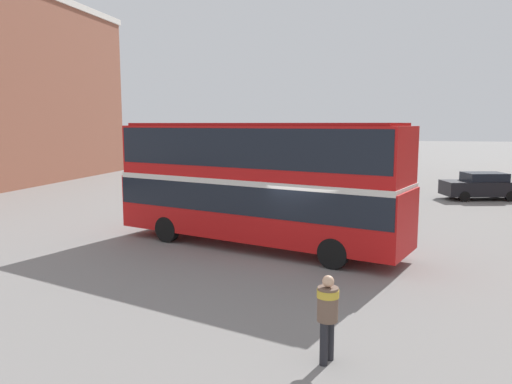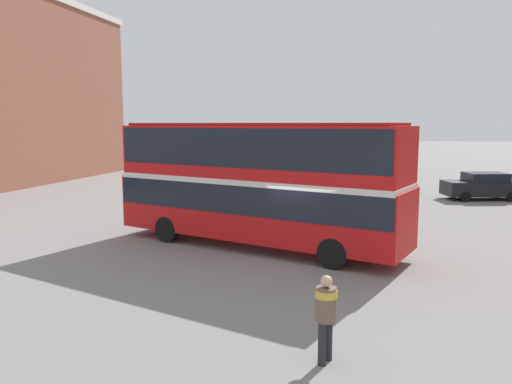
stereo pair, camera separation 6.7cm
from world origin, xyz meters
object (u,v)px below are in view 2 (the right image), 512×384
(double_decker_bus, at_px, (256,177))
(parked_car_kerb_far, at_px, (352,182))
(pedestrian_foreground, at_px, (326,310))
(parked_car_kerb_near, at_px, (483,186))

(double_decker_bus, bearing_deg, parked_car_kerb_far, 97.28)
(pedestrian_foreground, relative_size, parked_car_kerb_near, 0.36)
(double_decker_bus, relative_size, parked_car_kerb_far, 2.54)
(double_decker_bus, height_order, pedestrian_foreground, double_decker_bus)
(parked_car_kerb_near, distance_m, parked_car_kerb_far, 7.66)
(double_decker_bus, xyz_separation_m, parked_car_kerb_far, (2.95, 14.40, -1.75))
(double_decker_bus, distance_m, parked_car_kerb_far, 14.80)
(pedestrian_foreground, height_order, parked_car_kerb_near, pedestrian_foreground)
(parked_car_kerb_near, bearing_deg, pedestrian_foreground, 57.41)
(double_decker_bus, distance_m, pedestrian_foreground, 9.21)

